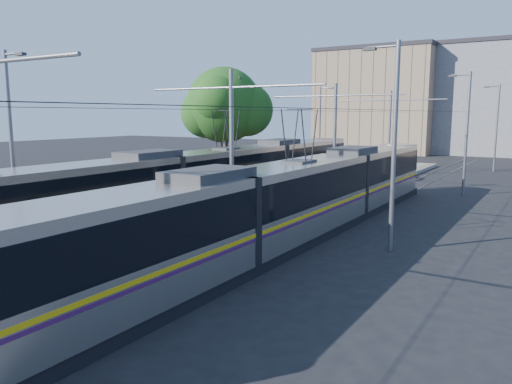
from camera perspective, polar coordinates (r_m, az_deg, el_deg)
The scene contains 13 objects.
ground at distance 17.78m, azimuth -17.70°, elevation -8.90°, with size 160.00×160.00×0.00m, color black.
platform at distance 31.20m, azimuth 6.68°, elevation -0.68°, with size 4.00×50.00×0.30m, color gray.
tactile_strip_left at distance 31.80m, azimuth 4.32°, elevation -0.18°, with size 0.70×50.00×0.01m, color gray.
tactile_strip_right at distance 30.59m, azimuth 9.14°, elevation -0.63°, with size 0.70×50.00×0.01m, color gray.
rails at distance 31.22m, azimuth 6.67°, elevation -0.92°, with size 8.71×70.00×0.03m.
tram_left at distance 29.04m, azimuth -3.40°, elevation 1.76°, with size 2.43×31.57×5.50m.
tram_right at distance 21.14m, azimuth 4.88°, elevation -0.53°, with size 2.43×31.07×5.50m.
catenary at distance 28.23m, azimuth 4.35°, elevation 7.28°, with size 9.20×70.00×7.00m.
street_lamps at distance 34.45m, azimuth 9.66°, elevation 6.90°, with size 15.18×38.22×8.00m.
shelter at distance 28.57m, azimuth 4.60°, elevation 1.12°, with size 0.79×1.09×2.20m.
tree at distance 36.31m, azimuth -3.00°, elevation 9.73°, with size 5.95×5.50×8.64m.
building_left at distance 74.54m, azimuth 14.04°, elevation 10.08°, with size 16.32×12.24×14.37m.
building_centre at distance 75.23m, azimuth 26.85°, elevation 9.47°, with size 18.36×14.28×14.60m.
Camera 1 is at (13.03, -10.87, 5.30)m, focal length 35.00 mm.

